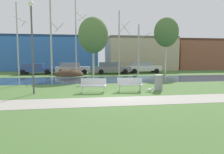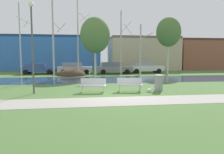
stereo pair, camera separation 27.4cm
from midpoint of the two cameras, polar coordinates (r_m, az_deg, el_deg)
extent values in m
plane|color=#476B33|center=(22.10, -2.83, -0.34)|extent=(120.00, 120.00, 0.00)
cube|color=#9E998E|center=(10.62, 2.66, -6.51)|extent=(60.00, 2.18, 0.01)
cube|color=#33516B|center=(20.83, -2.53, -0.67)|extent=(80.00, 6.38, 0.01)
ellipsoid|color=#423021|center=(25.93, -10.53, 0.42)|extent=(3.39, 3.35, 1.59)
cube|color=silver|center=(13.12, -4.55, -2.27)|extent=(1.65, 0.68, 0.14)
cube|color=silver|center=(13.37, -4.47, -1.18)|extent=(1.60, 0.29, 0.40)
cube|color=silver|center=(13.28, -7.35, -3.19)|extent=(0.09, 0.43, 0.45)
cube|color=silver|center=(13.18, -1.67, -3.21)|extent=(0.09, 0.43, 0.45)
cylinder|color=silver|center=(13.19, -7.39, -1.65)|extent=(0.08, 0.28, 0.04)
cylinder|color=silver|center=(13.09, -1.68, -1.66)|extent=(0.08, 0.28, 0.04)
cube|color=silver|center=(13.45, 5.42, -2.09)|extent=(1.65, 0.68, 0.05)
cube|color=silver|center=(13.70, 5.31, -1.03)|extent=(1.60, 0.29, 0.40)
cube|color=silver|center=(13.49, 2.61, -3.02)|extent=(0.09, 0.43, 0.45)
cube|color=silver|center=(13.63, 8.13, -2.98)|extent=(0.09, 0.43, 0.45)
cylinder|color=silver|center=(13.41, 2.62, -1.50)|extent=(0.08, 0.28, 0.04)
cylinder|color=silver|center=(13.54, 8.18, -1.48)|extent=(0.08, 0.28, 0.04)
cylinder|color=gray|center=(14.28, 13.04, -1.52)|extent=(0.53, 0.53, 1.02)
torus|color=#545557|center=(14.24, 13.08, 0.41)|extent=(0.55, 0.55, 0.04)
ellipsoid|color=white|center=(13.53, 10.59, -3.53)|extent=(0.39, 0.17, 0.17)
sphere|color=white|center=(13.58, 11.30, -3.14)|extent=(0.12, 0.12, 0.12)
cone|color=gold|center=(13.60, 11.57, -3.13)|extent=(0.07, 0.04, 0.04)
cylinder|color=gold|center=(13.52, 10.71, -3.84)|extent=(0.01, 0.01, 0.10)
cylinder|color=gold|center=(13.58, 10.62, -3.79)|extent=(0.01, 0.01, 0.10)
cylinder|color=#4C4C51|center=(13.38, -20.13, 6.63)|extent=(0.10, 0.10, 5.12)
sphere|color=white|center=(13.72, -20.51, 18.02)|extent=(0.32, 0.32, 0.32)
cylinder|color=#BCB7A8|center=(27.31, -23.33, 9.28)|extent=(0.15, 0.15, 8.53)
cylinder|color=#BCB7A8|center=(27.76, -22.02, 13.11)|extent=(0.83, 1.18, 0.52)
cylinder|color=#BCB7A8|center=(26.80, -22.57, 14.01)|extent=(1.23, 1.20, 0.66)
cylinder|color=#BCB7A8|center=(25.92, -15.34, 10.62)|extent=(0.20, 0.20, 9.31)
cylinder|color=#BCB7A8|center=(26.53, -13.32, 12.80)|extent=(1.17, 1.66, 0.88)
cylinder|color=#BCB7A8|center=(25.57, -14.55, 13.38)|extent=(0.79, 0.77, 0.79)
cylinder|color=beige|center=(26.21, -8.91, 10.87)|extent=(0.16, 0.16, 9.48)
cylinder|color=beige|center=(27.08, -7.17, 15.62)|extent=(1.12, 1.60, 0.61)
cylinder|color=beige|center=(25.95, -7.69, 16.14)|extent=(1.15, 1.12, 0.68)
cylinder|color=beige|center=(25.36, -4.25, 7.35)|extent=(0.24, 0.24, 6.15)
ellipsoid|color=#567A3D|center=(25.48, -4.27, 11.22)|extent=(3.54, 3.54, 4.25)
cylinder|color=#BCB7A8|center=(26.33, 2.74, 9.13)|extent=(0.17, 0.17, 7.86)
cylinder|color=#BCB7A8|center=(27.23, 4.23, 13.43)|extent=(0.94, 1.34, 1.16)
cylinder|color=#BCB7A8|center=(25.88, 4.75, 12.63)|extent=(1.37, 1.33, 1.19)
cylinder|color=#BCB7A8|center=(26.74, 8.00, 7.31)|extent=(0.19, 0.19, 6.25)
cylinder|color=#BCB7A8|center=(27.70, 9.52, 10.88)|extent=(1.24, 1.76, 0.75)
cylinder|color=#BCB7A8|center=(26.35, 9.61, 8.18)|extent=(1.10, 1.07, 0.93)
cylinder|color=beige|center=(28.41, 15.21, 7.75)|extent=(0.23, 0.23, 6.94)
ellipsoid|color=#4C7038|center=(28.56, 15.30, 11.65)|extent=(3.13, 3.13, 3.76)
cube|color=#2D4793|center=(29.16, -18.82, 1.98)|extent=(4.52, 1.98, 0.60)
cube|color=#32457F|center=(29.21, -19.53, 3.00)|extent=(2.55, 1.70, 0.46)
cylinder|color=black|center=(29.80, -15.65, 1.56)|extent=(0.65, 0.24, 0.64)
cylinder|color=black|center=(27.98, -16.27, 1.31)|extent=(0.65, 0.24, 0.64)
cylinder|color=black|center=(30.43, -21.13, 1.47)|extent=(0.65, 0.24, 0.64)
cylinder|color=black|center=(28.65, -22.08, 1.22)|extent=(0.65, 0.24, 0.64)
cube|color=#B2B5BC|center=(28.17, -9.62, 2.13)|extent=(4.50, 1.87, 0.65)
cube|color=gray|center=(28.17, -10.36, 3.29)|extent=(2.54, 1.60, 0.50)
cylinder|color=black|center=(29.01, -6.61, 1.62)|extent=(0.65, 0.24, 0.64)
cylinder|color=black|center=(27.27, -6.64, 1.39)|extent=(0.65, 0.24, 0.64)
cylinder|color=black|center=(29.18, -12.39, 1.56)|extent=(0.65, 0.24, 0.64)
cylinder|color=black|center=(27.46, -12.78, 1.32)|extent=(0.65, 0.24, 0.64)
cube|color=slate|center=(28.16, 0.94, 2.23)|extent=(4.81, 1.99, 0.67)
cube|color=slate|center=(28.09, 0.17, 3.48)|extent=(2.71, 1.70, 0.57)
cylinder|color=black|center=(29.32, 3.77, 1.69)|extent=(0.65, 0.24, 0.64)
cylinder|color=black|center=(27.51, 4.42, 1.44)|extent=(0.65, 0.24, 0.64)
cylinder|color=black|center=(28.95, -2.37, 1.65)|extent=(0.65, 0.24, 0.64)
cylinder|color=black|center=(27.11, -2.12, 1.40)|extent=(0.65, 0.24, 0.64)
cube|color=silver|center=(29.95, 9.46, 2.35)|extent=(4.74, 1.92, 0.68)
cube|color=#949AAC|center=(29.82, 8.78, 3.51)|extent=(2.67, 1.64, 0.53)
cylinder|color=black|center=(31.26, 11.75, 1.81)|extent=(0.65, 0.24, 0.64)
cylinder|color=black|center=(29.57, 12.80, 1.60)|extent=(0.65, 0.24, 0.64)
cylinder|color=black|center=(30.46, 6.20, 1.80)|extent=(0.65, 0.24, 0.64)
cylinder|color=black|center=(28.72, 6.95, 1.58)|extent=(0.65, 0.24, 0.64)
cube|color=#3870C6|center=(39.00, -16.66, 5.92)|extent=(17.95, 6.61, 5.45)
cube|color=navy|center=(39.15, -16.77, 10.20)|extent=(17.95, 6.61, 0.40)
cube|color=#BCAD8E|center=(38.46, 8.35, 5.96)|extent=(11.64, 7.36, 5.27)
cube|color=#675F4E|center=(38.60, 8.41, 10.17)|extent=(11.64, 7.36, 0.40)
cube|color=brown|center=(46.23, 25.92, 5.26)|extent=(17.10, 9.16, 5.09)
cube|color=#4E2C21|center=(46.33, 26.06, 8.65)|extent=(17.10, 9.16, 0.40)
camera|label=1|loc=(0.14, -89.45, 0.05)|focal=33.84mm
camera|label=2|loc=(0.14, 90.55, -0.05)|focal=33.84mm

